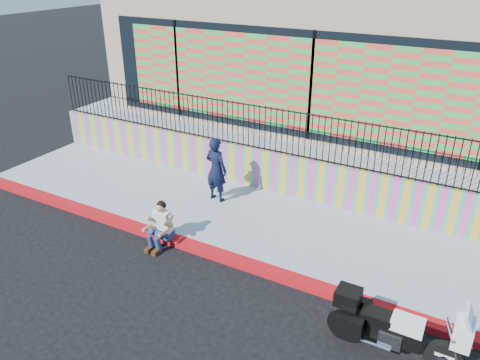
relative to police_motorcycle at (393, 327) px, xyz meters
The scene contains 10 objects.
ground 3.68m from the police_motorcycle, 165.39° to the left, with size 90.00×90.00×0.00m, color black.
red_curb 3.67m from the police_motorcycle, 165.39° to the left, with size 16.00×0.30×0.15m, color #A30B13.
sidewalk 4.39m from the police_motorcycle, 143.90° to the left, with size 16.00×3.00×0.15m, color #9AA5B9.
mural_wall 5.46m from the police_motorcycle, 130.20° to the left, with size 16.00×0.20×1.10m, color #F941A6.
metal_fence 5.61m from the police_motorcycle, 130.20° to the left, with size 15.80×0.04×1.20m, color black, non-canonical shape.
elevated_platform 9.92m from the police_motorcycle, 110.81° to the left, with size 16.00×10.00×1.25m, color #9AA5B9.
storefront_building 10.08m from the police_motorcycle, 111.27° to the left, with size 14.00×8.06×4.00m.
police_motorcycle is the anchor object (origin of this frame).
police_officer 5.94m from the police_motorcycle, 150.09° to the left, with size 0.62×0.41×1.70m, color black.
seated_man 5.25m from the police_motorcycle, behind, with size 0.54×0.71×1.06m.
Camera 1 is at (4.16, -7.07, 5.89)m, focal length 35.00 mm.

